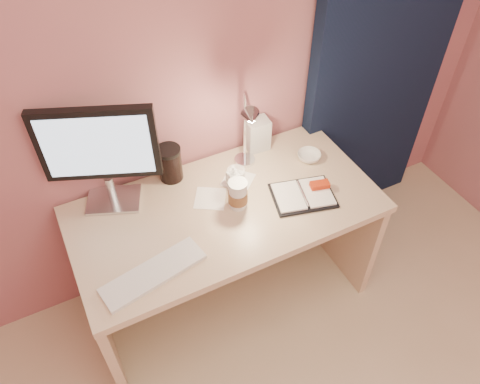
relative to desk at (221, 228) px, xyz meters
name	(u,v)px	position (x,y,z in m)	size (l,w,h in m)	color
room	(370,47)	(0.95, 0.24, 0.63)	(3.50, 3.50, 3.50)	#C6B28E
desk	(221,228)	(0.00, 0.00, 0.00)	(1.40, 0.70, 0.73)	#C8A98D
monitor	(100,150)	(-0.44, 0.19, 0.54)	(0.47, 0.25, 0.52)	silver
keyboard	(153,273)	(-0.42, -0.28, 0.23)	(0.43, 0.13, 0.02)	white
planner	(304,194)	(0.35, -0.18, 0.24)	(0.33, 0.28, 0.04)	black
paper_b	(210,198)	(-0.04, 0.01, 0.23)	(0.14, 0.14, 0.00)	white
paper_c	(238,180)	(0.13, 0.06, 0.23)	(0.13, 0.13, 0.00)	white
coffee_cup	(238,195)	(0.05, -0.09, 0.29)	(0.09, 0.09, 0.14)	silver
clear_cup	(236,182)	(0.08, -0.02, 0.30)	(0.08, 0.08, 0.14)	white
bowl	(309,156)	(0.51, 0.03, 0.24)	(0.12, 0.12, 0.04)	silver
lotion_bottle	(234,176)	(0.09, 0.03, 0.29)	(0.05, 0.05, 0.12)	silver
dark_jar	(170,165)	(-0.15, 0.22, 0.31)	(0.11, 0.11, 0.16)	black
product_box	(257,134)	(0.32, 0.23, 0.31)	(0.11, 0.09, 0.17)	beige
desk_lamp	(263,127)	(0.25, 0.06, 0.50)	(0.16, 0.27, 0.44)	silver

